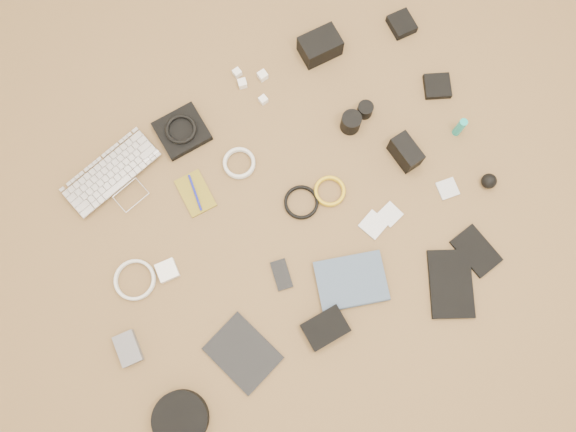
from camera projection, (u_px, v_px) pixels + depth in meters
name	position (u px, v px, depth m)	size (l,w,h in m)	color
laptop	(121.00, 183.00, 1.90)	(0.34, 0.23, 0.03)	silver
headphone_pouch	(182.00, 131.00, 1.94)	(0.16, 0.15, 0.03)	black
headphones	(181.00, 129.00, 1.92)	(0.11, 0.11, 0.01)	black
charger_a	(237.00, 73.00, 1.99)	(0.03, 0.03, 0.02)	white
charger_b	(242.00, 83.00, 1.98)	(0.03, 0.03, 0.03)	white
charger_c	(263.00, 76.00, 1.98)	(0.03, 0.03, 0.03)	white
charger_d	(263.00, 100.00, 1.96)	(0.03, 0.03, 0.02)	white
dslr_camera	(320.00, 46.00, 1.98)	(0.14, 0.10, 0.08)	black
lens_pouch	(402.00, 24.00, 2.03)	(0.08, 0.09, 0.03)	black
notebook_olive	(195.00, 193.00, 1.90)	(0.09, 0.14, 0.01)	olive
pen_blue	(195.00, 193.00, 1.89)	(0.01, 0.01, 0.13)	#1419A5
cable_white_a	(239.00, 164.00, 1.92)	(0.11, 0.11, 0.01)	silver
lens_a	(351.00, 122.00, 1.92)	(0.07, 0.07, 0.07)	black
lens_b	(365.00, 110.00, 1.94)	(0.05, 0.05, 0.05)	black
card_reader	(437.00, 86.00, 1.98)	(0.09, 0.09, 0.02)	black
power_brick	(167.00, 271.00, 1.83)	(0.06, 0.06, 0.03)	white
cable_white_b	(135.00, 280.00, 1.83)	(0.14, 0.14, 0.01)	silver
cable_black	(301.00, 203.00, 1.89)	(0.12, 0.12, 0.01)	black
cable_yellow	(330.00, 192.00, 1.90)	(0.11, 0.11, 0.01)	gold
flash	(406.00, 152.00, 1.89)	(0.06, 0.11, 0.09)	black
lens_cleaner	(460.00, 127.00, 1.90)	(0.03, 0.03, 0.09)	teal
battery_charger	(128.00, 349.00, 1.77)	(0.07, 0.10, 0.03)	slate
tablet	(243.00, 353.00, 1.78)	(0.16, 0.21, 0.01)	black
phone	(282.00, 275.00, 1.84)	(0.05, 0.10, 0.01)	black
filter_case_left	(373.00, 225.00, 1.87)	(0.07, 0.07, 0.01)	silver
filter_case_mid	(390.00, 214.00, 1.88)	(0.06, 0.06, 0.01)	silver
filter_case_right	(448.00, 189.00, 1.90)	(0.06, 0.06, 0.01)	silver
air_blower	(489.00, 181.00, 1.88)	(0.05, 0.05, 0.05)	black
headphone_case	(181.00, 419.00, 1.72)	(0.17, 0.17, 0.05)	black
drive_case	(325.00, 328.00, 1.78)	(0.13, 0.10, 0.03)	black
paperback	(357.00, 307.00, 1.81)	(0.17, 0.22, 0.02)	#3F516B
notebook_black_a	(451.00, 284.00, 1.82)	(0.14, 0.22, 0.02)	black
notebook_black_b	(476.00, 251.00, 1.85)	(0.10, 0.15, 0.01)	black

